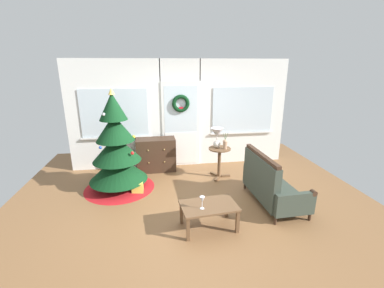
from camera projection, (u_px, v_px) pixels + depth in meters
name	position (u px, v px, depth m)	size (l,w,h in m)	color
ground_plane	(194.00, 207.00, 4.58)	(6.76, 6.76, 0.00)	brown
back_wall_with_door	(181.00, 114.00, 6.17)	(5.20, 0.19, 2.55)	white
christmas_tree	(117.00, 154.00, 5.08)	(1.40, 1.40, 2.01)	#4C331E
dresser_cabinet	(156.00, 155.00, 6.07)	(0.91, 0.46, 0.78)	#3D281C
settee_sofa	(270.00, 184.00, 4.61)	(0.77, 1.41, 0.96)	#3D281C
side_table	(219.00, 157.00, 5.66)	(0.50, 0.48, 0.68)	brown
table_lamp	(217.00, 135.00, 5.54)	(0.28, 0.28, 0.44)	silver
flower_vase	(225.00, 144.00, 5.52)	(0.11, 0.10, 0.35)	tan
coffee_table	(209.00, 208.00, 3.91)	(0.89, 0.61, 0.39)	brown
wine_glass	(202.00, 200.00, 3.75)	(0.08, 0.08, 0.20)	silver
gift_box	(138.00, 187.00, 5.07)	(0.22, 0.20, 0.22)	#D8C64C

